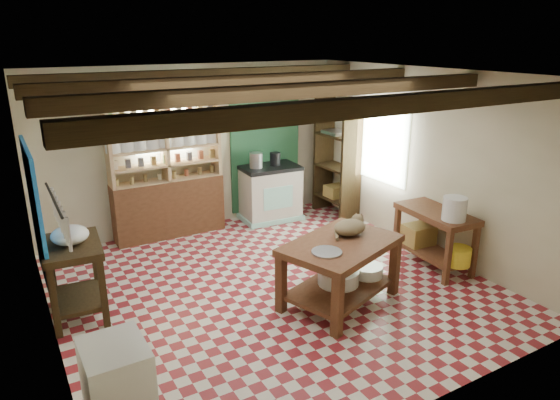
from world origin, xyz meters
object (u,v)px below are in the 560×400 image
stove (270,193)px  prep_table (76,280)px  cat (350,227)px  white_cabinet (119,393)px  right_counter (434,239)px  work_table (340,272)px

stove → prep_table: (-3.36, -1.64, -0.03)m
stove → cat: (-0.44, -2.75, 0.39)m
white_cabinet → right_counter: white_cabinet is taller
work_table → prep_table: size_ratio=1.56×
stove → right_counter: 2.91m
work_table → prep_table: 2.97m
cat → prep_table: bearing=129.9°
right_counter → cat: (-1.46, -0.03, 0.46)m
work_table → stove: stove is taller
stove → white_cabinet: size_ratio=1.16×
stove → prep_table: stove is taller
prep_table → white_cabinet: (-0.02, -2.08, -0.02)m
cat → work_table: bearing=-178.7°
prep_table → cat: 3.15m
work_table → prep_table: (-2.70, 1.23, 0.05)m
work_table → right_counter: 1.69m
prep_table → right_counter: prep_table is taller
stove → white_cabinet: bearing=-128.9°
stove → cat: bearing=-95.8°
work_table → stove: size_ratio=1.41×
work_table → prep_table: bearing=136.1°
work_table → white_cabinet: 2.85m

